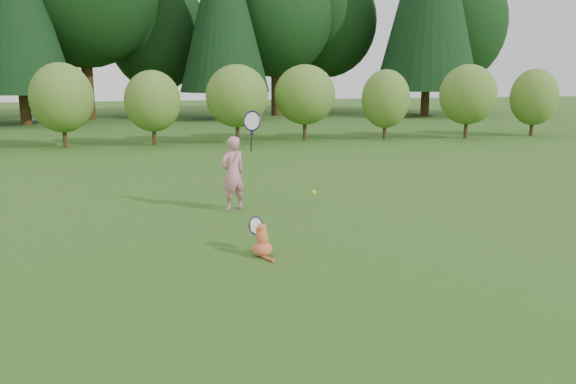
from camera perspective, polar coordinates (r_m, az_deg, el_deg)
name	(u,v)px	position (r m, az deg, el deg)	size (l,w,h in m)	color
ground	(289,256)	(7.52, 0.08, -6.51)	(100.00, 100.00, 0.00)	#255518
shrub_row	(193,104)	(20.01, -9.63, 8.81)	(28.00, 3.00, 2.80)	#526F22
child	(234,172)	(9.98, -5.56, 2.08)	(0.80, 0.58, 1.96)	pink
cat	(262,239)	(7.48, -2.66, -4.75)	(0.33, 0.61, 0.61)	#BF4B24
tennis_ball	(314,192)	(7.14, 2.64, -0.05)	(0.07, 0.07, 0.07)	#C9CD18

